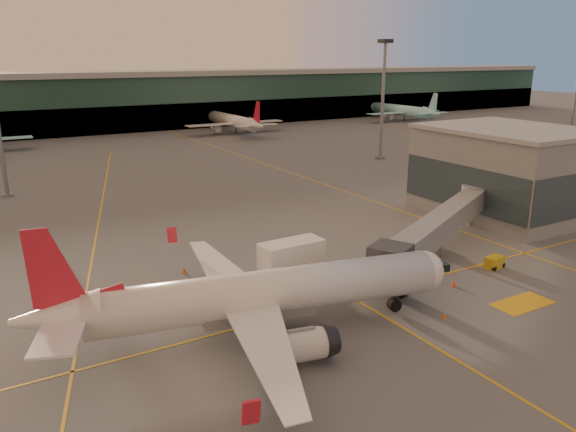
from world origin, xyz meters
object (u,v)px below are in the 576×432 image
main_airplane (255,296)px  gpu_cart (495,262)px  catering_truck (292,262)px  pushback_tug (413,239)px

main_airplane → gpu_cart: (29.55, 0.42, -2.90)m
main_airplane → catering_truck: bearing=53.7°
catering_truck → gpu_cart: (21.94, -6.42, -2.17)m
catering_truck → gpu_cart: catering_truck is taller
main_airplane → pushback_tug: (27.25, 10.89, -2.79)m
catering_truck → pushback_tug: bearing=9.6°
gpu_cart → pushback_tug: bearing=92.6°
main_airplane → pushback_tug: size_ratio=9.17×
main_airplane → gpu_cart: bearing=12.5°
gpu_cart → pushback_tug: 10.72m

